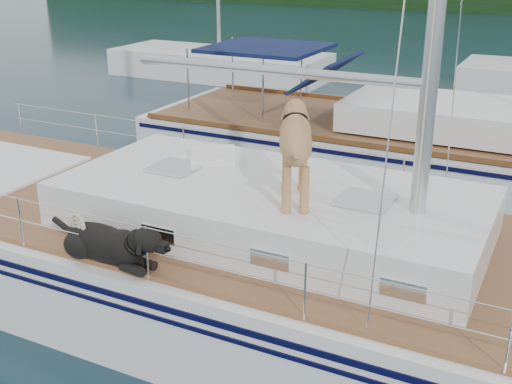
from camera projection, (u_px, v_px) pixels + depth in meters
The scene contains 4 objects.
ground at pixel (217, 299), 8.82m from camera, with size 120.00×120.00×0.00m, color black.
main_sailboat at pixel (222, 256), 8.52m from camera, with size 12.00×3.83×14.01m.
neighbor_sailboat at pixel (412, 152), 13.08m from camera, with size 11.00×3.50×13.30m.
bg_boat_west at pixel (220, 65), 23.70m from camera, with size 8.00×3.00×11.65m.
Camera 1 is at (3.96, -6.63, 4.54)m, focal length 45.00 mm.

